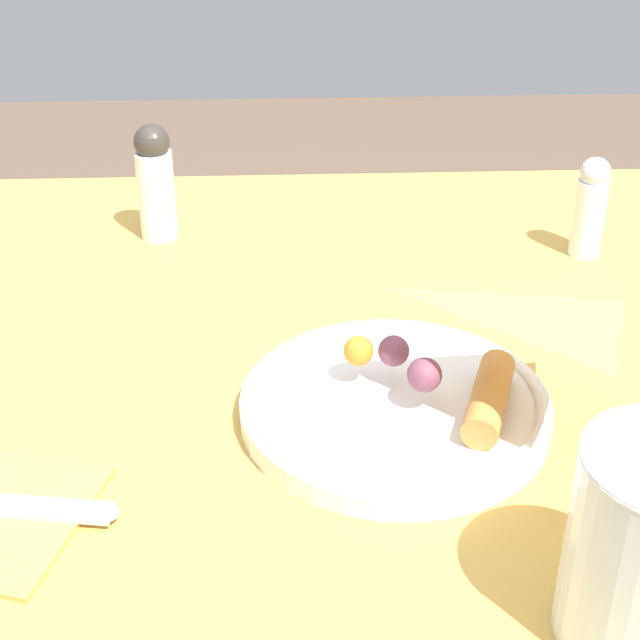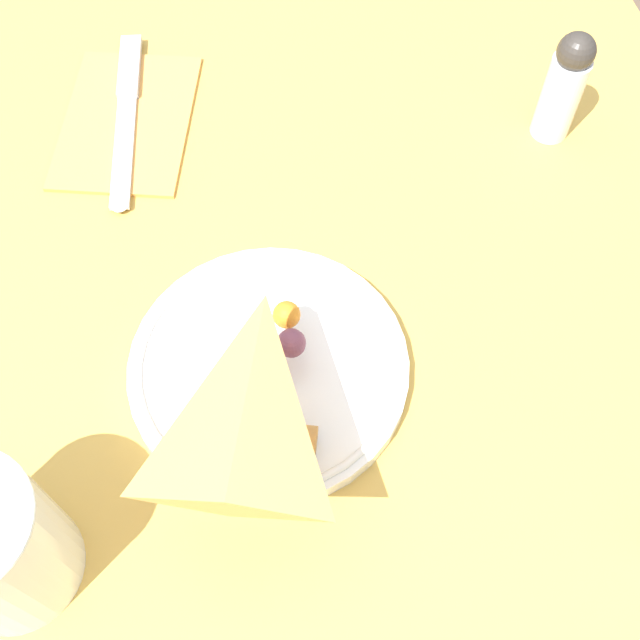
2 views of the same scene
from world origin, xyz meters
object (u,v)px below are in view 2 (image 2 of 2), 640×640
dining_table (355,419)px  napkin_folded (127,121)px  plate_pizza (270,369)px  butter_knife (127,108)px  pepper_shaker (564,86)px

dining_table → napkin_folded: size_ratio=4.92×
plate_pizza → napkin_folded: (-0.28, -0.08, -0.01)m
butter_knife → pepper_shaker: 0.39m
dining_table → pepper_shaker: pepper_shaker is taller
butter_knife → dining_table: bearing=36.2°
plate_pizza → napkin_folded: plate_pizza is taller
napkin_folded → plate_pizza: bearing=16.1°
plate_pizza → pepper_shaker: pepper_shaker is taller
dining_table → plate_pizza: bearing=-87.1°
dining_table → pepper_shaker: bearing=130.2°
napkin_folded → butter_knife: bearing=171.3°
butter_knife → pepper_shaker: size_ratio=1.95×
butter_knife → pepper_shaker: (0.10, 0.38, 0.05)m
pepper_shaker → dining_table: bearing=-49.8°
plate_pizza → butter_knife: plate_pizza is taller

